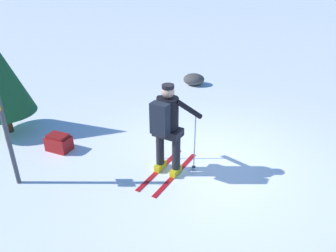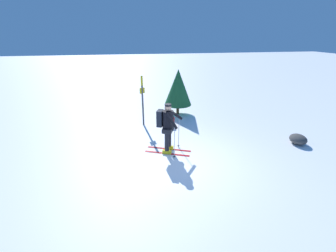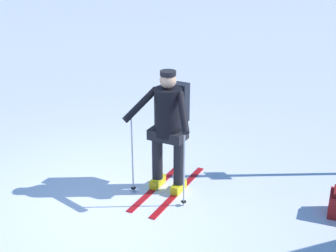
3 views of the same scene
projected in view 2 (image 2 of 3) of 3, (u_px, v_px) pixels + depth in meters
ground_plane at (185, 162)px, 7.16m from camera, size 80.00×80.00×0.00m
skier at (167, 125)px, 7.43m from camera, size 1.10×1.60×1.72m
dropped_backpack at (170, 122)px, 9.95m from camera, size 0.56×0.46×0.36m
trail_marker at (142, 97)px, 9.57m from camera, size 0.14×0.22×2.17m
rock_boulder at (298, 139)px, 8.29m from camera, size 0.66×0.56×0.36m
pine_tree at (178, 87)px, 10.93m from camera, size 1.34×1.34×2.24m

